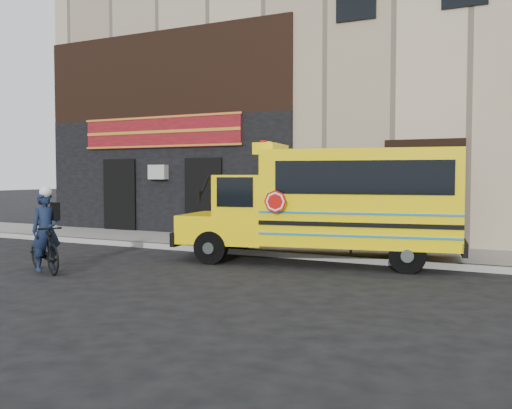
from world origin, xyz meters
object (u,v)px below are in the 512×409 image
object	(u,v)px
sign_pole	(351,199)
cyclist	(46,233)
school_bus	(334,201)
bicycle	(44,248)

from	to	relation	value
sign_pole	cyclist	size ratio (longest dim) A/B	1.57
school_bus	sign_pole	size ratio (longest dim) A/B	2.61
school_bus	sign_pole	bearing A→B (deg)	78.50
school_bus	bicycle	distance (m)	6.76
sign_pole	bicycle	distance (m)	7.42
bicycle	cyclist	distance (m)	0.34
school_bus	bicycle	xyz separation A→B (m)	(-5.26, -4.13, -0.97)
sign_pole	cyclist	xyz separation A→B (m)	(-5.35, -4.97, -0.66)
school_bus	cyclist	xyz separation A→B (m)	(-5.18, -4.14, -0.63)
school_bus	sign_pole	distance (m)	0.85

